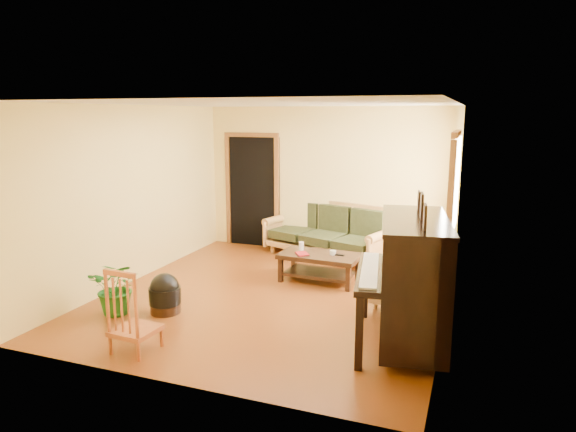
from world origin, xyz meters
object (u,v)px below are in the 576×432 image
at_px(sofa, 325,231).
at_px(footstool, 165,298).
at_px(armchair, 410,274).
at_px(potted_plant, 117,287).
at_px(ceramic_crock, 446,259).
at_px(piano, 413,283).
at_px(red_chair, 134,309).
at_px(coffee_table, 319,268).

distance_m(sofa, footstool, 3.36).
bearing_deg(armchair, potted_plant, -137.64).
xyz_separation_m(sofa, ceramic_crock, (2.03, 0.16, -0.34)).
height_order(armchair, piano, piano).
relative_size(piano, footstool, 3.97).
xyz_separation_m(piano, red_chair, (-2.70, -1.17, -0.24)).
relative_size(sofa, coffee_table, 1.88).
relative_size(red_chair, potted_plant, 1.32).
bearing_deg(ceramic_crock, coffee_table, -140.46).
distance_m(coffee_table, piano, 2.36).
bearing_deg(red_chair, piano, 27.17).
bearing_deg(coffee_table, red_chair, -111.82).
relative_size(red_chair, ceramic_crock, 3.53).
distance_m(sofa, coffee_table, 1.33).
bearing_deg(ceramic_crock, armchair, -99.47).
xyz_separation_m(armchair, footstool, (-2.86, -1.26, -0.26)).
bearing_deg(armchair, piano, -63.45).
relative_size(armchair, ceramic_crock, 3.46).
distance_m(armchair, footstool, 3.14).
bearing_deg(sofa, red_chair, -84.37).
xyz_separation_m(piano, ceramic_crock, (0.18, 3.14, -0.57)).
height_order(coffee_table, armchair, armchair).
bearing_deg(piano, footstool, 173.24).
distance_m(red_chair, ceramic_crock, 5.20).
bearing_deg(footstool, red_chair, -72.74).
bearing_deg(piano, red_chair, -166.29).
bearing_deg(ceramic_crock, red_chair, -123.83).
xyz_separation_m(coffee_table, piano, (1.55, -1.71, 0.49)).
height_order(armchair, ceramic_crock, armchair).
bearing_deg(piano, sofa, 112.11).
distance_m(armchair, ceramic_crock, 2.09).
relative_size(coffee_table, piano, 0.74).
bearing_deg(armchair, coffee_table, 175.06).
xyz_separation_m(sofa, red_chair, (-0.86, -4.15, -0.01)).
height_order(coffee_table, potted_plant, potted_plant).
bearing_deg(ceramic_crock, piano, -93.33).
xyz_separation_m(sofa, armchair, (1.69, -1.88, -0.02)).
bearing_deg(sofa, potted_plant, -99.36).
relative_size(sofa, footstool, 5.50).
xyz_separation_m(armchair, piano, (0.16, -1.10, 0.25)).
relative_size(sofa, red_chair, 2.38).
bearing_deg(piano, ceramic_crock, 77.03).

